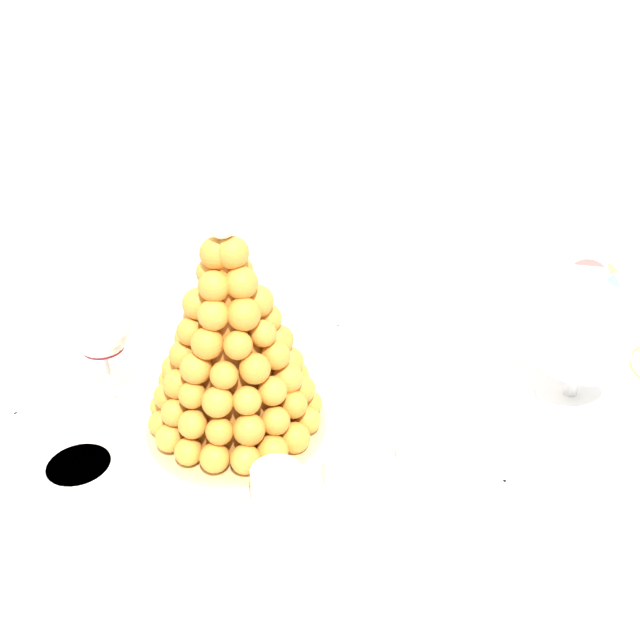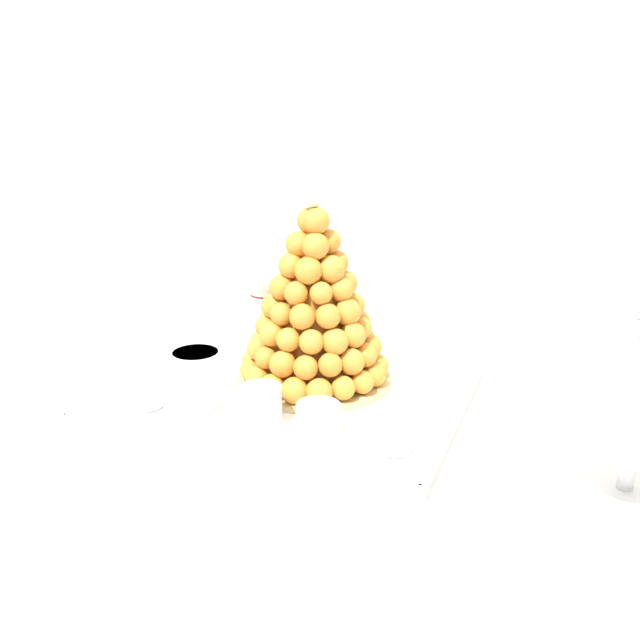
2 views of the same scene
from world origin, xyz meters
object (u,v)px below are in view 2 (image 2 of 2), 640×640
Objects in this scene: dessert_cup_centre at (261,406)px; dessert_cup_mid_left at (196,401)px; creme_brulee_ramekin at (196,358)px; wine_glass at (266,282)px; serving_tray at (291,396)px; dessert_cup_left at (145,389)px; dessert_cup_right at (393,434)px; dessert_cup_mid_right at (318,422)px; macaron_goblet at (639,389)px; croquembouche at (314,308)px.

dessert_cup_mid_left is at bearing -173.89° from dessert_cup_centre.
wine_glass is at bearing 61.81° from creme_brulee_ramekin.
serving_tray is 9.22× the size of dessert_cup_left.
dessert_cup_right reaches higher than creme_brulee_ramekin.
dessert_cup_centre is at bearing 171.98° from dessert_cup_mid_right.
dessert_cup_centre reaches higher than dessert_cup_mid_right.
dessert_cup_mid_right is (0.29, -0.00, -0.00)m from dessert_cup_left.
serving_tray is 6.03× the size of creme_brulee_ramekin.
macaron_goblet reaches higher than wine_glass.
dessert_cup_left reaches higher than dessert_cup_centre.
croquembouche is at bearing 41.01° from dessert_cup_left.
dessert_cup_mid_right is (0.08, -0.18, -0.10)m from croquembouche.
creme_brulee_ramekin is at bearing 142.03° from dessert_cup_centre.
dessert_cup_mid_left is at bearing -178.49° from macaron_goblet.
dessert_cup_mid_right is 0.69× the size of creme_brulee_ramekin.
serving_tray is 8.71× the size of dessert_cup_mid_right.
dessert_cup_centre is at bearing -37.97° from creme_brulee_ramekin.
macaron_goblet reaches higher than dessert_cup_mid_right.
creme_brulee_ramekin is at bearing -118.19° from wine_glass.
macaron_goblet is at bearing 1.29° from dessert_cup_left.
creme_brulee_ramekin is at bearing 94.05° from dessert_cup_left.
serving_tray is 0.26m from wine_glass.
dessert_cup_mid_right is 1.16× the size of dessert_cup_right.
wine_glass is at bearing 139.06° from croquembouche.
croquembouche is 5.26× the size of dessert_cup_centre.
dessert_cup_mid_right is 0.34m from creme_brulee_ramekin.
dessert_cup_centre reaches higher than dessert_cup_mid_left.
dessert_cup_mid_left is 0.23× the size of macaron_goblet.
dessert_cup_centre is 0.50m from macaron_goblet.
croquembouche is 5.26× the size of dessert_cup_mid_right.
dessert_cup_centre reaches higher than creme_brulee_ramekin.
serving_tray is at bearing 128.23° from dessert_cup_mid_right.
dessert_cup_centre is at bearing -179.45° from macaron_goblet.
macaron_goblet is (0.29, 0.01, 0.11)m from dessert_cup_right.
dessert_cup_mid_right is 0.41m from macaron_goblet.
croquembouche is at bearing 76.85° from serving_tray.
dessert_cup_mid_right is (0.20, -0.00, 0.00)m from dessert_cup_mid_left.
dessert_cup_mid_left is at bearing -0.18° from dessert_cup_left.
wine_glass is (-0.22, 0.31, 0.10)m from dessert_cup_mid_right.
croquembouche is at bearing 56.81° from dessert_cup_mid_left.
dessert_cup_right is at bearing 3.40° from dessert_cup_mid_right.
serving_tray is 10.38× the size of dessert_cup_mid_left.
macaron_goblet reaches higher than dessert_cup_centre.
macaron_goblet reaches higher than dessert_cup_mid_left.
dessert_cup_left reaches higher than dessert_cup_mid_left.
dessert_cup_centre is 0.35× the size of wine_glass.
croquembouche is (0.01, 0.06, 0.13)m from serving_tray.
dessert_cup_left is (-0.21, -0.18, -0.10)m from croquembouche.
dessert_cup_mid_left is 0.32m from wine_glass.
creme_brulee_ramekin is 0.39× the size of macaron_goblet.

